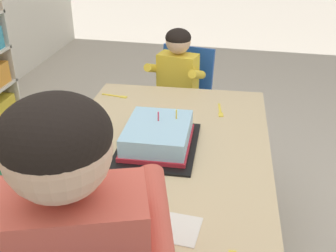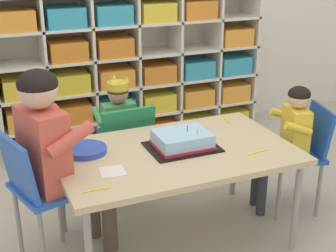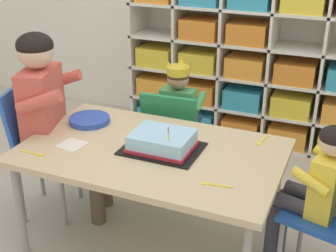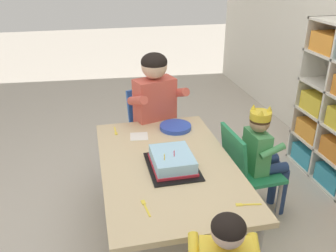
# 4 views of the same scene
# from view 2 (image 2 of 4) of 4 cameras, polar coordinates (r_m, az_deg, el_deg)

# --- Properties ---
(ground) EXTENTS (16.00, 16.00, 0.00)m
(ground) POSITION_cam_2_polar(r_m,az_deg,el_deg) (2.90, 0.79, -13.23)
(ground) COLOR #BCB2A3
(storage_cubby_shelf) EXTENTS (2.20, 0.35, 1.27)m
(storage_cubby_shelf) POSITION_cam_2_polar(r_m,az_deg,el_deg) (4.03, -4.29, 5.97)
(storage_cubby_shelf) COLOR silver
(storage_cubby_shelf) RESTS_ON ground
(activity_table) EXTENTS (1.28, 0.79, 0.57)m
(activity_table) POSITION_cam_2_polar(r_m,az_deg,el_deg) (2.64, 0.84, -3.66)
(activity_table) COLOR #D1B789
(activity_table) RESTS_ON ground
(classroom_chair_blue) EXTENTS (0.39, 0.37, 0.68)m
(classroom_chair_blue) POSITION_cam_2_polar(r_m,az_deg,el_deg) (3.14, -5.27, -2.17)
(classroom_chair_blue) COLOR #238451
(classroom_chair_blue) RESTS_ON ground
(child_with_crown) EXTENTS (0.30, 0.31, 0.83)m
(child_with_crown) POSITION_cam_2_polar(r_m,az_deg,el_deg) (3.20, -6.07, 0.59)
(child_with_crown) COLOR #4C9E5B
(child_with_crown) RESTS_ON ground
(classroom_chair_adult_side) EXTENTS (0.41, 0.43, 0.77)m
(classroom_chair_adult_side) POSITION_cam_2_polar(r_m,az_deg,el_deg) (2.52, -15.18, -7.04)
(classroom_chair_adult_side) COLOR blue
(classroom_chair_adult_side) RESTS_ON ground
(adult_helper_seated) EXTENTS (0.47, 0.46, 1.08)m
(adult_helper_seated) POSITION_cam_2_polar(r_m,az_deg,el_deg) (2.48, -13.13, -2.30)
(adult_helper_seated) COLOR #D15647
(adult_helper_seated) RESTS_ON ground
(classroom_chair_guest_side) EXTENTS (0.41, 0.40, 0.68)m
(classroom_chair_guest_side) POSITION_cam_2_polar(r_m,az_deg,el_deg) (3.15, 15.58, -2.60)
(classroom_chair_guest_side) COLOR #1E4CA8
(classroom_chair_guest_side) RESTS_ON ground
(guest_at_table_side) EXTENTS (0.33, 0.33, 0.82)m
(guest_at_table_side) POSITION_cam_2_polar(r_m,az_deg,el_deg) (3.06, 13.98, -0.80)
(guest_at_table_side) COLOR yellow
(guest_at_table_side) RESTS_ON ground
(birthday_cake_on_tray) EXTENTS (0.38, 0.29, 0.13)m
(birthday_cake_on_tray) POSITION_cam_2_polar(r_m,az_deg,el_deg) (2.64, 1.69, -1.80)
(birthday_cake_on_tray) COLOR black
(birthday_cake_on_tray) RESTS_ON activity_table
(paper_plate_stack) EXTENTS (0.23, 0.23, 0.03)m
(paper_plate_stack) POSITION_cam_2_polar(r_m,az_deg,el_deg) (2.62, -9.72, -2.80)
(paper_plate_stack) COLOR blue
(paper_plate_stack) RESTS_ON activity_table
(paper_napkin_square) EXTENTS (0.14, 0.14, 0.00)m
(paper_napkin_square) POSITION_cam_2_polar(r_m,az_deg,el_deg) (2.40, -6.59, -5.35)
(paper_napkin_square) COLOR white
(paper_napkin_square) RESTS_ON activity_table
(fork_near_child_seat) EXTENTS (0.04, 0.13, 0.00)m
(fork_near_child_seat) POSITION_cam_2_polar(r_m,az_deg,el_deg) (3.07, 6.87, 0.72)
(fork_near_child_seat) COLOR yellow
(fork_near_child_seat) RESTS_ON activity_table
(fork_near_cake_tray) EXTENTS (0.13, 0.02, 0.00)m
(fork_near_cake_tray) POSITION_cam_2_polar(r_m,az_deg,el_deg) (2.25, -8.27, -7.44)
(fork_near_cake_tray) COLOR yellow
(fork_near_cake_tray) RESTS_ON activity_table
(fork_beside_plate_stack) EXTENTS (0.14, 0.03, 0.00)m
(fork_beside_plate_stack) POSITION_cam_2_polar(r_m,az_deg,el_deg) (2.63, 10.44, -3.08)
(fork_beside_plate_stack) COLOR yellow
(fork_beside_plate_stack) RESTS_ON activity_table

